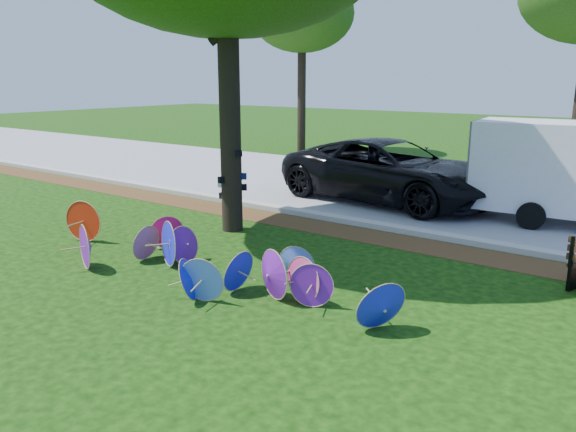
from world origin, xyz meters
TOP-DOWN VIEW (x-y plane):
  - ground at (0.00, 0.00)m, footprint 90.00×90.00m
  - mulch_strip at (0.00, 4.50)m, footprint 90.00×1.00m
  - curb at (0.00, 5.20)m, footprint 90.00×0.30m
  - street at (0.00, 9.35)m, footprint 90.00×8.00m
  - parasol_pile at (-0.36, 0.65)m, footprint 7.48×2.18m
  - black_van at (-0.42, 7.82)m, footprint 6.13×3.40m
  - cargo_trailer at (3.25, 7.94)m, footprint 2.95×2.01m

SIDE VIEW (x-z plane):
  - ground at x=0.00m, z-range 0.00..0.00m
  - mulch_strip at x=0.00m, z-range 0.00..0.01m
  - street at x=0.00m, z-range 0.00..0.01m
  - curb at x=0.00m, z-range 0.00..0.12m
  - parasol_pile at x=-0.36m, z-range -0.06..0.79m
  - black_van at x=-0.42m, z-range 0.00..1.62m
  - cargo_trailer at x=3.25m, z-range 0.00..2.56m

